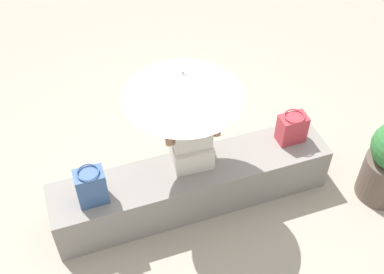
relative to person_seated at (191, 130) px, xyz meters
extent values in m
plane|color=#9E9384|center=(-0.02, -0.08, -0.85)|extent=(14.00, 14.00, 0.00)
cube|color=gray|center=(-0.02, -0.08, -0.62)|extent=(2.51, 0.49, 0.46)
cube|color=beige|center=(0.00, 0.00, -0.28)|extent=(0.36, 0.30, 0.22)
cube|color=beige|center=(0.00, 0.00, 0.07)|extent=(0.33, 0.22, 0.48)
sphere|color=#9E7051|center=(0.00, 0.00, 0.41)|extent=(0.20, 0.20, 0.20)
cylinder|color=#9E7051|center=(0.20, -0.01, 0.10)|extent=(0.08, 0.20, 0.32)
cylinder|color=#9E7051|center=(-0.20, 0.01, 0.10)|extent=(0.08, 0.20, 0.32)
cylinder|color=#B7B7BC|center=(-0.08, -0.04, 0.13)|extent=(0.02, 0.02, 1.03)
cone|color=silver|center=(-0.08, -0.04, 0.54)|extent=(0.94, 0.94, 0.21)
sphere|color=#B7B7BC|center=(-0.08, -0.04, 0.66)|extent=(0.03, 0.03, 0.03)
cube|color=#335184|center=(-0.89, -0.13, -0.22)|extent=(0.24, 0.16, 0.33)
torus|color=#335184|center=(-0.89, -0.13, -0.04)|extent=(0.18, 0.18, 0.01)
cube|color=#B2333D|center=(0.95, -0.04, -0.25)|extent=(0.25, 0.16, 0.28)
torus|color=#B2333D|center=(0.95, -0.04, -0.09)|extent=(0.18, 0.18, 0.01)
cylinder|color=brown|center=(1.68, -0.56, -0.62)|extent=(0.44, 0.44, 0.45)
camera|label=1|loc=(-0.94, -2.71, 2.82)|focal=45.64mm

